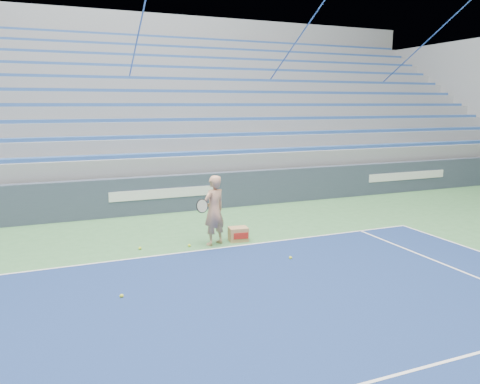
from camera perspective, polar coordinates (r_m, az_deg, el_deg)
sponsor_barrier at (r=14.03m, az=-9.28°, el=-0.26°), size 30.00×0.32×1.10m
bleachers at (r=19.42m, az=-13.34°, el=7.96°), size 31.00×9.15×7.30m
tennis_player at (r=10.61m, az=-3.21°, el=-2.24°), size 0.95×0.91×1.61m
ball_box at (r=11.04m, az=-0.21°, el=-5.16°), size 0.47×0.38×0.33m
tennis_ball_0 at (r=10.66m, az=-12.10°, el=-6.71°), size 0.07×0.07×0.07m
tennis_ball_1 at (r=10.68m, az=-6.21°, el=-6.49°), size 0.07×0.07×0.07m
tennis_ball_2 at (r=9.85m, az=6.18°, el=-7.98°), size 0.07×0.07×0.07m
tennis_ball_3 at (r=8.20m, az=-14.24°, el=-12.19°), size 0.07×0.07×0.07m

